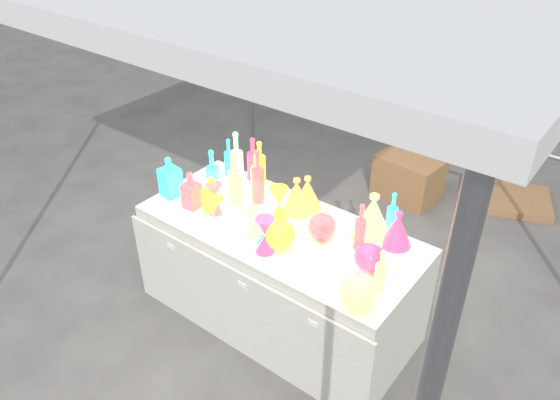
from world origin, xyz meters
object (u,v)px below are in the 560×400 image
Objects in this scene: display_table at (279,274)px; cardboard_box_closed at (408,177)px; decanter_0 at (212,194)px; hourglass_0 at (215,199)px; lampshade_0 at (297,195)px; globe_0 at (279,236)px; bottle_0 at (260,162)px.

cardboard_box_closed is (-0.00, 1.95, -0.17)m from display_table.
decanter_0 reaches higher than hourglass_0.
display_table is 7.37× the size of decanter_0.
lampshade_0 is at bearing 39.30° from hourglass_0.
display_table is 3.33× the size of cardboard_box_closed.
decanter_0 is 0.57m from globe_0.
bottle_0 is at bearing 141.22° from display_table.
hourglass_0 is 0.52m from lampshade_0.
globe_0 is (0.11, -0.14, 0.45)m from display_table.
decanter_0 reaches higher than globe_0.
cardboard_box_closed is 2.95× the size of globe_0.
globe_0 reaches higher than cardboard_box_closed.
bottle_0 is 0.45m from lampshade_0.
bottle_0 reaches higher than hourglass_0.
decanter_0 reaches higher than cardboard_box_closed.
decanter_0 is 1.04× the size of lampshade_0.
lampshade_0 reaches higher than hourglass_0.
hourglass_0 is at bearing -95.65° from cardboard_box_closed.
bottle_0 reaches higher than lampshade_0.
globe_0 is (0.54, -0.03, -0.03)m from hourglass_0.
hourglass_0 is (0.03, -0.00, -0.02)m from decanter_0.
cardboard_box_closed is 2.63× the size of hourglass_0.
hourglass_0 is at bearing -6.16° from decanter_0.
hourglass_0 is at bearing -165.23° from display_table.
decanter_0 is (-0.46, -0.11, 0.50)m from display_table.
display_table is at bearing -78.36° from lampshade_0.
bottle_0 is (-0.45, 0.36, 0.53)m from display_table.
decanter_0 is at bearing -138.21° from lampshade_0.
bottle_0 reaches higher than cardboard_box_closed.
display_table is 0.54m from lampshade_0.
lampshade_0 reaches higher than cardboard_box_closed.
display_table is at bearing 15.94° from decanter_0.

